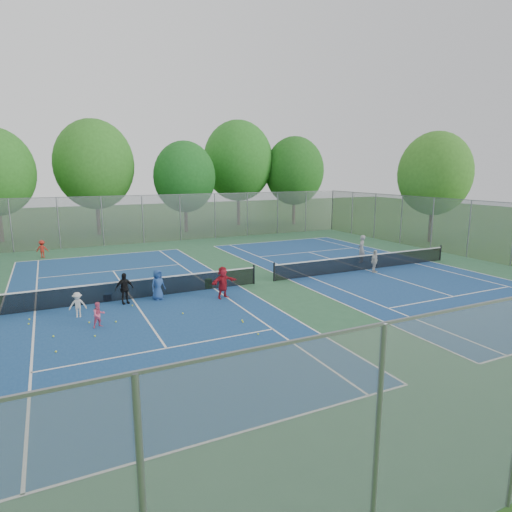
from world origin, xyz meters
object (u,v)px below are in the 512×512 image
at_px(net_left, 132,290).
at_px(ball_hopper, 209,284).
at_px(instructor, 361,249).
at_px(ball_crate, 108,297).
at_px(net_right, 366,263).

bearing_deg(net_left, ball_hopper, 2.66).
distance_m(net_left, instructor, 15.30).
xyz_separation_m(ball_crate, instructor, (16.25, 1.53, 0.76)).
distance_m(net_left, ball_crate, 1.16).
distance_m(net_right, ball_hopper, 10.12).
relative_size(net_left, net_right, 1.00).
bearing_deg(net_left, ball_crate, 161.80).
relative_size(net_left, ball_crate, 35.44).
height_order(net_right, ball_hopper, net_right).
xyz_separation_m(ball_hopper, instructor, (11.29, 1.70, 0.65)).
distance_m(net_right, ball_crate, 15.07).
bearing_deg(ball_crate, ball_hopper, -1.96).
xyz_separation_m(net_left, instructor, (15.18, 1.88, 0.46)).
relative_size(net_left, instructor, 7.06).
relative_size(ball_crate, ball_hopper, 0.70).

